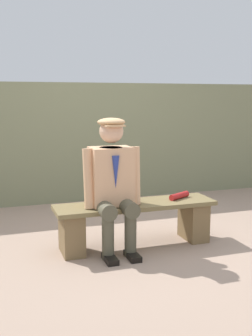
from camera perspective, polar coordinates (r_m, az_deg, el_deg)
name	(u,v)px	position (r m, az deg, el deg)	size (l,w,h in m)	color
ground_plane	(135,245)	(4.19, 1.31, -10.58)	(30.00, 30.00, 0.00)	gray
bench	(136,219)	(4.11, 1.33, -7.04)	(1.58, 0.41, 0.44)	brown
seated_man	(113,180)	(3.88, -1.83, -1.65)	(0.56, 0.57, 1.26)	tan
rolled_magazine	(179,196)	(4.26, 7.31, -3.79)	(0.06, 0.06, 0.27)	#B21E1E
stadium_wall	(86,142)	(5.93, -5.48, 3.55)	(12.00, 0.24, 1.65)	#767A5A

